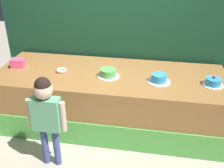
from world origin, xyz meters
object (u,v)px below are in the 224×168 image
Objects in this scene: child_figure at (46,111)px; cake_center at (159,78)px; cake_left at (108,73)px; cake_right at (213,82)px; donut at (61,70)px; pink_box at (18,63)px.

cake_center is (1.25, 0.86, 0.10)m from child_figure.
cake_left is 1.14× the size of cake_right.
cake_right is (0.70, 0.02, -0.00)m from cake_center.
cake_center is (1.39, -0.08, 0.03)m from donut.
cake_right is at bearing -1.65° from donut.
donut is at bearing -4.23° from pink_box.
cake_left is at bearing 179.00° from cake_right.
cake_center reaches higher than donut.
donut is 0.48× the size of cake_center.
child_figure is 0.96m from donut.
cake_center is at bearing -177.99° from cake_right.
cake_center is (2.09, -0.14, -0.01)m from pink_box.
cake_left is 0.70m from cake_center.
donut is at bearing 178.35° from cake_right.
cake_center reaches higher than cake_left.
child_figure is 4.42× the size of cake_right.
pink_box is 2.09m from cake_center.
donut is 0.70m from cake_left.
cake_left is at bearing -3.58° from pink_box.
pink_box is (-0.84, 0.99, 0.12)m from child_figure.
donut is (0.70, -0.05, -0.04)m from pink_box.
donut is 2.09m from cake_right.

